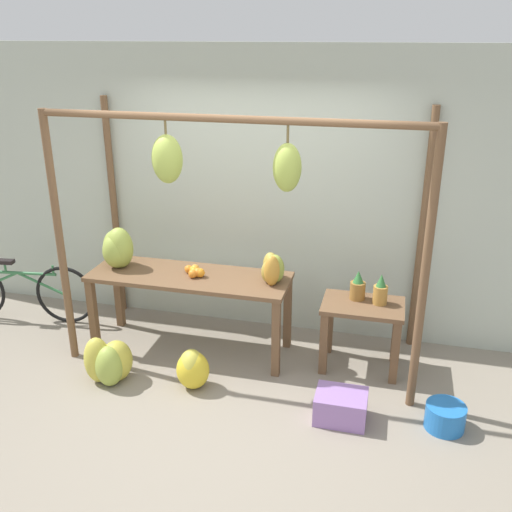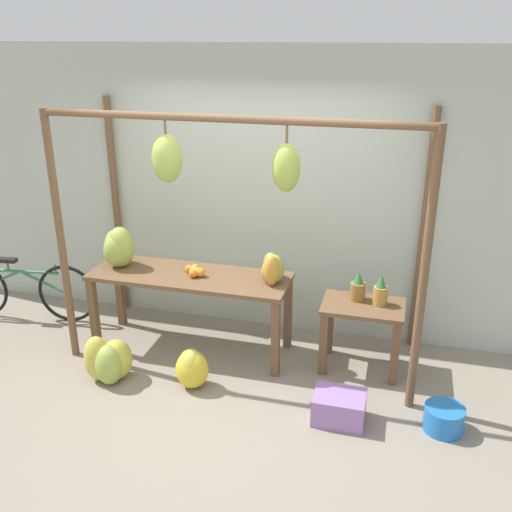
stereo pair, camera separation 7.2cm
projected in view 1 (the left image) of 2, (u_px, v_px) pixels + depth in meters
The scene contains 14 objects.
ground_plane at pixel (216, 406), 4.71m from camera, with size 20.00×20.00×0.00m, color gray.
shop_wall_back at pixel (261, 194), 5.58m from camera, with size 8.00×0.08×2.80m.
stall_awning at pixel (232, 197), 4.73m from camera, with size 3.17×1.17×2.31m.
display_table_main at pixel (190, 286), 5.34m from camera, with size 1.88×0.62×0.78m.
display_table_side at pixel (362, 320), 5.10m from camera, with size 0.72×0.48×0.64m.
banana_pile_on_table at pixel (118, 249), 5.42m from camera, with size 0.37×0.37×0.40m.
orange_pile at pixel (195, 271), 5.27m from camera, with size 0.22×0.19×0.09m.
pineapple_cluster at pixel (368, 289), 5.05m from camera, with size 0.33×0.18×0.28m.
banana_pile_ground_left at pixel (109, 362), 5.00m from camera, with size 0.46×0.44×0.43m.
banana_pile_ground_right at pixel (192, 369), 4.90m from camera, with size 0.33×0.33×0.36m.
fruit_crate_white at pixel (341, 406), 4.52m from camera, with size 0.41×0.32×0.23m.
blue_bucket at pixel (445, 417), 4.42m from camera, with size 0.31×0.31×0.20m.
parked_bicycle at pixel (20, 291), 6.00m from camera, with size 1.62×0.25×0.69m.
papaya_pile at pixel (272, 269), 5.10m from camera, with size 0.27×0.38×0.29m.
Camera 1 is at (1.28, -3.72, 2.89)m, focal length 40.00 mm.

